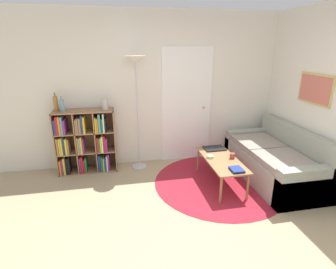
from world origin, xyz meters
name	(u,v)px	position (x,y,z in m)	size (l,w,h in m)	color
ground_plane	(197,247)	(0.00, 0.00, 0.00)	(14.00, 14.00, 0.00)	tan
wall_back	(161,91)	(0.02, 2.32, 1.29)	(7.16, 0.11, 2.60)	silver
wall_right	(315,98)	(2.10, 1.15, 1.30)	(0.08, 5.29, 2.60)	silver
rug	(219,182)	(0.75, 1.26, 0.00)	(2.02, 2.02, 0.01)	maroon
bookshelf	(84,142)	(-1.32, 2.10, 0.52)	(0.95, 0.34, 1.05)	#936B47
floor_lamp	(136,74)	(-0.42, 2.07, 1.62)	(0.32, 0.32, 1.89)	#B7B7BC
couch	(276,161)	(1.69, 1.24, 0.29)	(0.88, 1.76, 0.83)	gray
coffee_table	(221,161)	(0.75, 1.24, 0.37)	(0.47, 1.09, 0.42)	#996B42
laptop	(214,148)	(0.78, 1.63, 0.43)	(0.35, 0.25, 0.02)	black
bowl	(210,157)	(0.59, 1.30, 0.44)	(0.11, 0.11, 0.04)	#9ED193
book_stack_on_table	(237,170)	(0.80, 0.82, 0.43)	(0.17, 0.20, 0.03)	black
cup	(232,156)	(0.91, 1.22, 0.46)	(0.08, 0.08, 0.08)	#A33D33
bottle_left	(56,104)	(-1.68, 2.12, 1.18)	(0.07, 0.07, 0.30)	olive
bottle_middle	(62,105)	(-1.59, 2.08, 1.15)	(0.07, 0.07, 0.24)	#6B93A3
vase_on_shelf	(105,104)	(-0.94, 2.10, 1.14)	(0.10, 0.10, 0.17)	#B7B2A8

